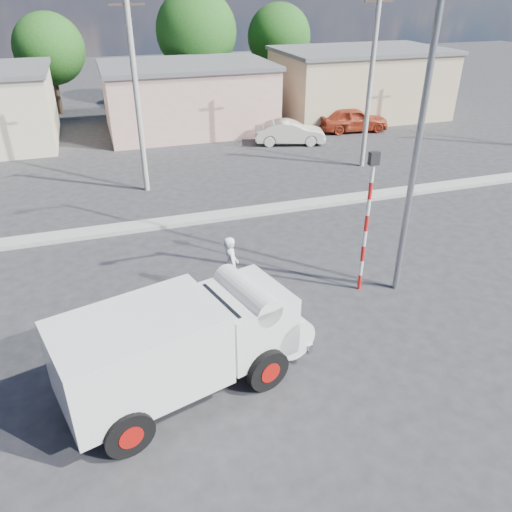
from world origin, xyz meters
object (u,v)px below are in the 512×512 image
object	(u,v)px
cyclist	(231,275)
streetlight	(415,130)
bicycle	(232,287)
car_red	(353,119)
traffic_pole	(368,212)
car_cream	(290,132)
truck	(187,342)

from	to	relation	value
cyclist	streetlight	size ratio (longest dim) A/B	0.20
bicycle	car_red	world-z (taller)	car_red
car_red	traffic_pole	bearing A→B (deg)	159.47
bicycle	car_cream	world-z (taller)	car_cream
car_red	streetlight	distance (m)	19.13
truck	car_red	bearing A→B (deg)	37.86
car_red	traffic_pole	world-z (taller)	traffic_pole
bicycle	traffic_pole	xyz separation A→B (m)	(3.93, -0.57, 2.11)
cyclist	car_cream	world-z (taller)	cyclist
car_red	streetlight	xyz separation A→B (m)	(-7.58, -17.05, 4.22)
bicycle	streetlight	bearing A→B (deg)	-96.85
car_cream	car_red	size ratio (longest dim) A/B	0.93
cyclist	traffic_pole	xyz separation A→B (m)	(3.93, -0.57, 1.68)
streetlight	car_red	bearing A→B (deg)	66.04
car_red	car_cream	bearing A→B (deg)	112.58
truck	cyclist	distance (m)	3.69
bicycle	car_cream	size ratio (longest dim) A/B	0.46
bicycle	cyclist	distance (m)	0.42
cyclist	streetlight	distance (m)	6.40
cyclist	traffic_pole	size ratio (longest dim) A/B	0.42
bicycle	car_cream	bearing A→B (deg)	-23.99
truck	bicycle	xyz separation A→B (m)	(1.89, 3.14, -0.82)
bicycle	car_cream	xyz separation A→B (m)	(7.62, 14.78, 0.18)
car_red	traffic_pole	xyz separation A→B (m)	(-8.51, -16.75, 1.85)
bicycle	cyclist	xyz separation A→B (m)	(0.00, 0.00, 0.42)
cyclist	truck	bearing A→B (deg)	152.34
traffic_pole	streetlight	size ratio (longest dim) A/B	0.48
truck	streetlight	bearing A→B (deg)	3.01
truck	bicycle	bearing A→B (deg)	43.48
truck	car_cream	size ratio (longest dim) A/B	1.50
bicycle	traffic_pole	world-z (taller)	traffic_pole
bicycle	cyclist	bearing A→B (deg)	0.00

